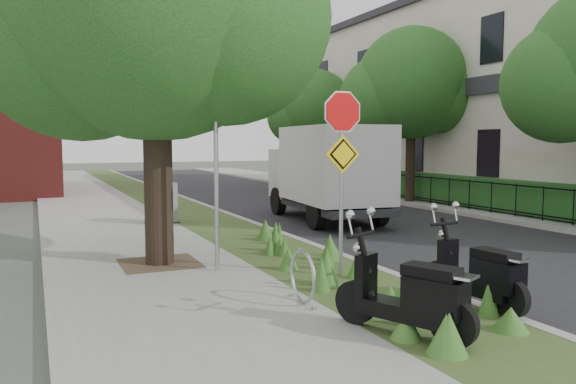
% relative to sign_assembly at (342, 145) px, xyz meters
% --- Properties ---
extents(ground, '(120.00, 120.00, 0.00)m').
position_rel_sign_assembly_xyz_m(ground, '(1.40, -0.58, -2.33)').
color(ground, '#4C5147').
rests_on(ground, ground).
extents(sidewalk_near, '(3.50, 60.00, 0.12)m').
position_rel_sign_assembly_xyz_m(sidewalk_near, '(-2.85, 9.42, -2.27)').
color(sidewalk_near, gray).
rests_on(sidewalk_near, ground).
extents(verge, '(2.00, 60.00, 0.12)m').
position_rel_sign_assembly_xyz_m(verge, '(-0.10, 9.42, -2.27)').
color(verge, '#35491F').
rests_on(verge, ground).
extents(kerb_near, '(0.20, 60.00, 0.13)m').
position_rel_sign_assembly_xyz_m(kerb_near, '(0.90, 9.42, -2.26)').
color(kerb_near, '#9E9991').
rests_on(kerb_near, ground).
extents(road, '(7.00, 60.00, 0.01)m').
position_rel_sign_assembly_xyz_m(road, '(4.40, 9.42, -2.32)').
color(road, black).
rests_on(road, ground).
extents(kerb_far, '(0.20, 60.00, 0.13)m').
position_rel_sign_assembly_xyz_m(kerb_far, '(7.90, 9.42, -2.26)').
color(kerb_far, '#9E9991').
rests_on(kerb_far, ground).
extents(footpath_far, '(3.20, 60.00, 0.12)m').
position_rel_sign_assembly_xyz_m(footpath_far, '(9.60, 9.42, -2.27)').
color(footpath_far, gray).
rests_on(footpath_far, ground).
extents(street_tree_main, '(6.21, 5.54, 7.66)m').
position_rel_sign_assembly_xyz_m(street_tree_main, '(-2.68, 2.28, 2.48)').
color(street_tree_main, black).
rests_on(street_tree_main, ground).
extents(bare_post, '(0.08, 0.08, 4.00)m').
position_rel_sign_assembly_xyz_m(bare_post, '(-1.80, 1.22, -0.21)').
color(bare_post, '#A5A8AD').
rests_on(bare_post, ground).
extents(bike_hoop, '(0.06, 0.78, 0.77)m').
position_rel_sign_assembly_xyz_m(bike_hoop, '(-1.30, -1.18, -1.83)').
color(bike_hoop, '#A5A8AD').
rests_on(bike_hoop, ground).
extents(sign_assembly, '(0.94, 0.08, 3.22)m').
position_rel_sign_assembly_xyz_m(sign_assembly, '(0.00, 0.00, 0.00)').
color(sign_assembly, '#A5A8AD').
rests_on(sign_assembly, ground).
extents(fence_far, '(0.04, 24.00, 1.00)m').
position_rel_sign_assembly_xyz_m(fence_far, '(8.60, 9.42, -1.66)').
color(fence_far, black).
rests_on(fence_far, ground).
extents(hedge_far, '(1.00, 24.00, 1.10)m').
position_rel_sign_assembly_xyz_m(hedge_far, '(9.30, 9.42, -1.66)').
color(hedge_far, '#1B4A1A').
rests_on(hedge_far, footpath_far).
extents(terrace_houses, '(7.40, 26.40, 8.20)m').
position_rel_sign_assembly_xyz_m(terrace_houses, '(12.89, 9.42, 1.83)').
color(terrace_houses, beige).
rests_on(terrace_houses, ground).
extents(far_tree_b, '(4.83, 4.31, 6.56)m').
position_rel_sign_assembly_xyz_m(far_tree_b, '(8.34, 9.46, 2.04)').
color(far_tree_b, black).
rests_on(far_tree_b, ground).
extents(far_tree_c, '(4.37, 3.89, 5.93)m').
position_rel_sign_assembly_xyz_m(far_tree_c, '(8.34, 17.46, 1.63)').
color(far_tree_c, black).
rests_on(far_tree_c, ground).
extents(scooter_near, '(0.93, 1.71, 0.87)m').
position_rel_sign_assembly_xyz_m(scooter_near, '(-0.73, -3.03, -1.78)').
color(scooter_near, black).
rests_on(scooter_near, ground).
extents(scooter_far, '(0.47, 1.75, 0.83)m').
position_rel_sign_assembly_xyz_m(scooter_far, '(0.80, -2.47, -1.80)').
color(scooter_far, black).
rests_on(scooter_far, ground).
extents(box_truck, '(2.58, 5.50, 2.41)m').
position_rel_sign_assembly_xyz_m(box_truck, '(3.32, 6.63, -0.75)').
color(box_truck, '#262628').
rests_on(box_truck, ground).
extents(utility_cabinet, '(0.92, 0.70, 1.12)m').
position_rel_sign_assembly_xyz_m(utility_cabinet, '(-1.47, 7.43, -1.67)').
color(utility_cabinet, '#262628').
rests_on(utility_cabinet, ground).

